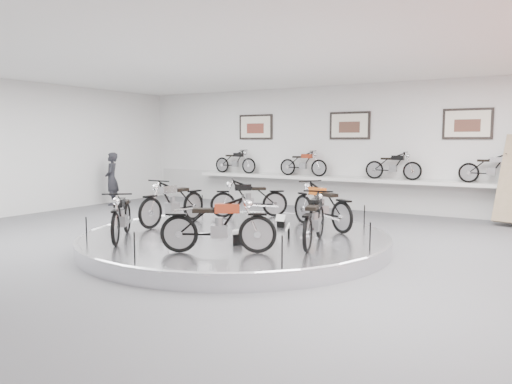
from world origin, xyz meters
The scene contains 21 objects.
floor centered at (0.00, 0.00, 0.00)m, with size 16.00×16.00×0.00m, color #545456.
ceiling centered at (0.00, 0.00, 4.00)m, with size 16.00×16.00×0.00m, color white.
wall_back centered at (0.00, 7.00, 2.00)m, with size 16.00×16.00×0.00m, color silver.
dado_band centered at (0.00, 6.98, 0.55)m, with size 15.68×0.04×1.10m, color #BCBCBA.
display_platform centered at (0.00, 0.30, 0.15)m, with size 6.40×6.40×0.30m, color silver.
platform_rim centered at (0.00, 0.30, 0.27)m, with size 6.40×6.40×0.10m, color #B2B2BA.
shelf centered at (0.00, 6.70, 1.00)m, with size 11.00×0.55×0.10m, color silver.
poster_left centered at (-3.50, 6.96, 2.70)m, with size 1.35×0.06×0.88m, color #ECE5CB.
poster_center centered at (0.00, 6.96, 2.70)m, with size 1.35×0.06×0.88m, color #ECE5CB.
poster_right centered at (3.50, 6.96, 2.70)m, with size 1.35×0.06×0.88m, color #ECE5CB.
shelf_bike_a centered at (-4.20, 6.70, 1.42)m, with size 1.22×0.42×0.73m, color black, non-canonical shape.
shelf_bike_b centered at (-1.50, 6.70, 1.42)m, with size 1.22×0.42×0.73m, color maroon, non-canonical shape.
shelf_bike_c centered at (1.50, 6.70, 1.42)m, with size 1.22×0.42×0.73m, color black, non-canonical shape.
shelf_bike_d centered at (4.20, 6.70, 1.42)m, with size 1.22×0.42×0.73m, color silver, non-canonical shape.
bike_a centered at (1.33, 1.76, 0.82)m, with size 1.77×0.62×1.04m, color #BC5114, non-canonical shape.
bike_b centered at (-0.89, 2.31, 0.79)m, with size 1.66×0.59×0.98m, color black, non-canonical shape.
bike_c centered at (-1.83, 0.47, 0.83)m, with size 1.81×0.64×1.06m, color silver, non-canonical shape.
bike_d centered at (-1.57, -1.37, 0.78)m, with size 1.62×0.57×0.96m, color black, non-canonical shape.
bike_e centered at (0.77, -1.39, 0.80)m, with size 1.71×0.60×1.00m, color maroon, non-canonical shape.
bike_f centered at (1.91, 0.09, 0.79)m, with size 1.67×0.59×0.98m, color black, non-canonical shape.
visitor centered at (-7.40, 3.81, 0.91)m, with size 0.66×0.43×1.82m, color black.
Camera 1 is at (5.69, -8.32, 2.25)m, focal length 35.00 mm.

